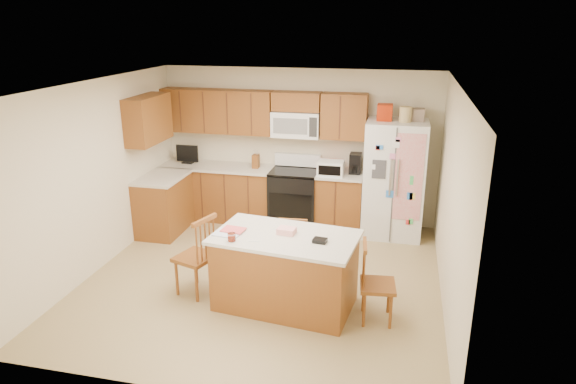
% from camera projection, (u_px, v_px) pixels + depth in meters
% --- Properties ---
extents(ground, '(4.50, 4.50, 0.00)m').
position_uv_depth(ground, '(264.00, 278.00, 6.73)').
color(ground, '#9F885A').
rests_on(ground, ground).
extents(room_shell, '(4.60, 4.60, 2.52)m').
position_uv_depth(room_shell, '(262.00, 173.00, 6.27)').
color(room_shell, beige).
rests_on(room_shell, ground).
extents(cabinetry, '(3.36, 1.56, 2.15)m').
position_uv_depth(cabinetry, '(234.00, 169.00, 8.30)').
color(cabinetry, brown).
rests_on(cabinetry, ground).
extents(stove, '(0.76, 0.65, 1.13)m').
position_uv_depth(stove, '(295.00, 197.00, 8.37)').
color(stove, black).
rests_on(stove, ground).
extents(refrigerator, '(0.90, 0.79, 2.04)m').
position_uv_depth(refrigerator, '(394.00, 178.00, 7.84)').
color(refrigerator, white).
rests_on(refrigerator, ground).
extents(island, '(1.73, 1.14, 0.98)m').
position_uv_depth(island, '(285.00, 270.00, 5.97)').
color(island, brown).
rests_on(island, ground).
extents(windsor_chair_left, '(0.54, 0.55, 1.02)m').
position_uv_depth(windsor_chair_left, '(197.00, 257.00, 6.23)').
color(windsor_chair_left, brown).
rests_on(windsor_chair_left, ground).
extents(windsor_chair_back, '(0.41, 0.39, 0.88)m').
position_uv_depth(windsor_chair_back, '(294.00, 249.00, 6.61)').
color(windsor_chair_back, brown).
rests_on(windsor_chair_back, ground).
extents(windsor_chair_right, '(0.42, 0.44, 0.93)m').
position_uv_depth(windsor_chair_right, '(376.00, 284.00, 5.67)').
color(windsor_chair_right, brown).
rests_on(windsor_chair_right, ground).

